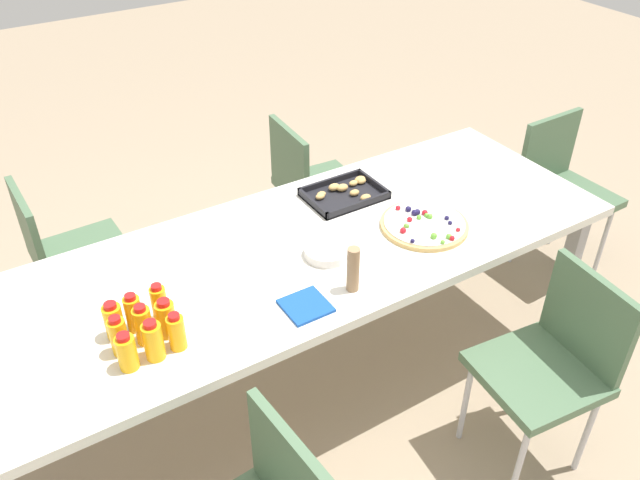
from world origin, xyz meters
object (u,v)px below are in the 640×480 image
Objects in this scene: juice_bottle_2 at (177,332)px; fruit_pizza at (424,224)px; juice_bottle_6 at (114,321)px; napkin_stack at (306,306)px; juice_bottle_1 at (153,341)px; juice_bottle_0 at (127,352)px; party_table at (295,262)px; juice_bottle_4 at (143,325)px; cardboard_tube at (353,269)px; chair_near_right at (554,358)px; juice_bottle_3 at (119,336)px; juice_bottle_5 at (166,319)px; chair_far_left at (65,251)px; chair_far_right at (310,182)px; snack_tray at (345,193)px; chair_end at (561,183)px; plate_stack at (327,251)px; juice_bottle_7 at (134,313)px; juice_bottle_8 at (159,304)px.

juice_bottle_2 reaches higher than fruit_pizza.
juice_bottle_6 is 0.62m from napkin_stack.
juice_bottle_1 is 0.52m from napkin_stack.
napkin_stack is at bearing -4.61° from juice_bottle_0.
juice_bottle_4 is (-0.65, -0.17, 0.13)m from party_table.
cardboard_tube is (0.63, -0.05, 0.02)m from juice_bottle_2.
fruit_pizza is at bearing 16.22° from chair_near_right.
juice_bottle_6 is at bearing 135.10° from juice_bottle_2.
juice_bottle_5 is at bearing 0.63° from juice_bottle_3.
chair_far_right is at bearing 85.72° from chair_far_left.
cardboard_tube reaches higher than snack_tray.
napkin_stack is (0.44, -0.12, -0.06)m from juice_bottle_5.
chair_end is 2.24m from juice_bottle_5.
plate_stack is at bearing 11.23° from juice_bottle_0.
plate_stack is (-0.43, 0.05, 0.00)m from fruit_pizza.
plate_stack is 1.15× the size of napkin_stack.
juice_bottle_2 is 1.06m from snack_tray.
juice_bottle_2 is 0.63m from cardboard_tube.
chair_far_right is 1.22m from cardboard_tube.
juice_bottle_4 reaches higher than juice_bottle_7.
chair_far_right is (-0.10, 1.54, 0.00)m from chair_near_right.
chair_near_right is 5.67× the size of juice_bottle_8.
juice_bottle_7 is (-0.08, 0.08, 0.00)m from juice_bottle_5.
juice_bottle_0 is at bearing -156.51° from snack_tray.
juice_bottle_4 reaches higher than chair_near_right.
cardboard_tube reaches higher than juice_bottle_0.
fruit_pizza is at bearing -1.64° from juice_bottle_6.
juice_bottle_6 is 0.07m from juice_bottle_7.
juice_bottle_5 is at bearing 168.64° from cardboard_tube.
juice_bottle_5 reaches higher than fruit_pizza.
juice_bottle_2 is at bearing 72.53° from chair_near_right.
cardboard_tube is at bearing -121.16° from snack_tray.
napkin_stack is (0.44, -0.05, -0.06)m from juice_bottle_2.
chair_end is at bearing 10.75° from fruit_pizza.
fruit_pizza is (1.22, -0.96, 0.26)m from chair_far_left.
chair_far_left is at bearing 141.86° from fruit_pizza.
juice_bottle_2 is 0.96× the size of juice_bottle_5.
chair_near_right is 0.81m from cardboard_tube.
party_table is 1.64m from chair_end.
juice_bottle_7 is 0.74m from plate_stack.
chair_end is at bearing 4.33° from juice_bottle_7.
chair_far_right reaches higher than plate_stack.
chair_end is 1.65m from cardboard_tube.
cardboard_tube reaches higher than napkin_stack.
cardboard_tube reaches higher than party_table.
juice_bottle_6 is at bearing 3.17° from chair_end.
juice_bottle_8 is 0.48m from napkin_stack.
cardboard_tube reaches higher than juice_bottle_7.
juice_bottle_7 is 0.74m from cardboard_tube.
juice_bottle_4 is (-0.00, 0.08, 0.00)m from juice_bottle_1.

